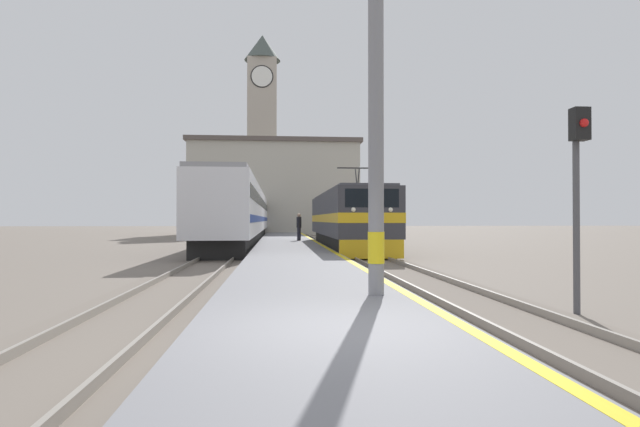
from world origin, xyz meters
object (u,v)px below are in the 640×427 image
locomotive_train (347,220)px  person_on_platform (299,226)px  catenary_mast (379,70)px  signal_post (578,176)px  clock_tower (262,127)px  passenger_train (248,215)px

locomotive_train → person_on_platform: (-2.52, 5.57, -0.44)m
catenary_mast → person_on_platform: 24.94m
catenary_mast → signal_post: size_ratio=2.30×
catenary_mast → person_on_platform: catenary_mast is taller
clock_tower → person_on_platform: bearing=-84.3°
locomotive_train → catenary_mast: 19.47m
locomotive_train → person_on_platform: locomotive_train is taller
passenger_train → signal_post: (8.10, -36.25, 0.36)m
locomotive_train → clock_tower: size_ratio=0.57×
person_on_platform → signal_post: size_ratio=0.49×
locomotive_train → passenger_train: size_ratio=0.32×
person_on_platform → passenger_train: bearing=110.4°
catenary_mast → clock_tower: 61.06m
locomotive_train → passenger_train: (-6.58, 16.45, 0.46)m
locomotive_train → signal_post: 19.87m
locomotive_train → catenary_mast: (-2.07, -19.14, 2.87)m
catenary_mast → passenger_train: bearing=97.2°
signal_post → catenary_mast: bearing=169.7°
passenger_train → person_on_platform: size_ratio=26.60×
locomotive_train → signal_post: locomotive_train is taller
clock_tower → catenary_mast: bearing=-86.2°
locomotive_train → clock_tower: 43.36m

